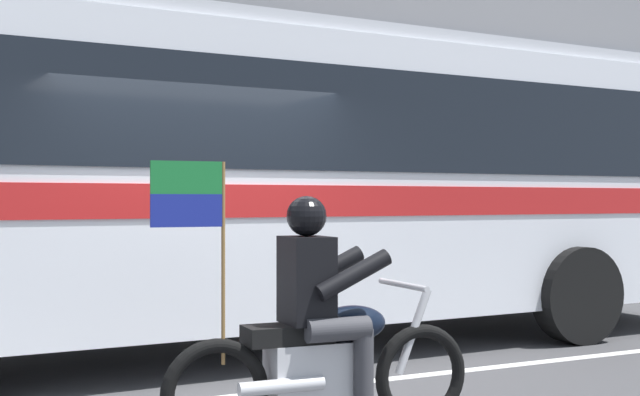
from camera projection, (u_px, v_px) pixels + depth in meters
The scene contains 5 objects.
ground_plane at pixel (199, 383), 6.98m from camera, with size 60.00×60.00×0.00m, color #3D3D3F.
sidewalk_curb at pixel (84, 305), 11.55m from camera, with size 28.00×3.80×0.15m, color gray.
transit_bus at pixel (280, 167), 8.61m from camera, with size 10.86×2.98×3.22m.
motorcycle_with_rider at pixel (320, 335), 5.36m from camera, with size 2.19×0.64×1.78m.
fire_hydrant at pixel (329, 270), 12.07m from camera, with size 0.22×0.30×0.75m.
Camera 1 is at (-2.19, -6.71, 1.54)m, focal length 46.58 mm.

